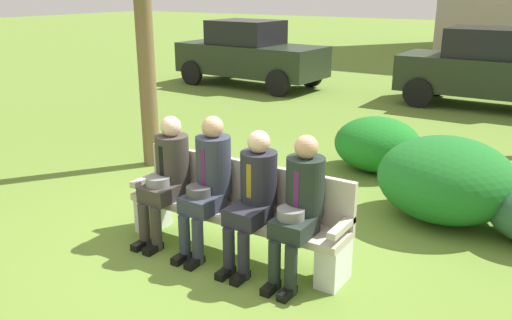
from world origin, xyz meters
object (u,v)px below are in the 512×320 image
Objects in this scene: seated_man_leftmost at (167,173)px; shrub_mid_lawn at (377,144)px; park_bench at (237,210)px; seated_man_centerleft at (208,179)px; shrub_far_lawn at (446,179)px; parked_car_near at (250,54)px; seated_man_rightmost at (300,202)px; parked_car_far at (494,69)px; seated_man_centerright at (253,193)px.

seated_man_leftmost reaches higher than shrub_mid_lawn.
park_bench is at bearing 10.17° from seated_man_leftmost.
seated_man_centerleft is 2.68m from shrub_far_lawn.
shrub_far_lawn is 0.38× the size of parked_car_near.
parked_car_far is at bearing 89.00° from seated_man_rightmost.
shrub_mid_lawn is (-0.46, 3.23, -0.34)m from seated_man_rightmost.
parked_car_far is at bearing 83.41° from shrub_mid_lawn.
seated_man_rightmost is 8.48m from parked_car_far.
shrub_mid_lawn is 0.81× the size of shrub_far_lawn.
shrub_far_lawn is at bearing -44.74° from shrub_mid_lawn.
park_bench is at bearing 154.03° from seated_man_centerright.
seated_man_rightmost is (0.48, -0.00, 0.01)m from seated_man_centerright.
seated_man_leftmost is 8.64m from parked_car_far.
park_bench is 9.28m from parked_car_near.
parked_car_near reaches higher than seated_man_centerright.
seated_man_leftmost is at bearing -179.90° from seated_man_rightmost.
seated_man_rightmost is at bearing -91.00° from parked_car_far.
seated_man_centerleft is at bearing 0.72° from seated_man_leftmost.
seated_man_rightmost is at bearing -0.22° from seated_man_centerleft.
park_bench is 1.72× the size of seated_man_centerleft.
seated_man_rightmost is (1.51, 0.00, 0.01)m from seated_man_leftmost.
parked_car_near is at bearing 117.64° from seated_man_leftmost.
seated_man_rightmost is at bearing -0.35° from seated_man_centerright.
seated_man_leftmost is at bearing -179.28° from seated_man_centerleft.
shrub_far_lawn is at bearing 50.81° from park_bench.
park_bench is 0.42m from seated_man_centerleft.
seated_man_centerright is at bearing -90.32° from shrub_mid_lawn.
parked_car_far reaches higher than park_bench.
park_bench is at bearing -95.33° from shrub_mid_lawn.
shrub_far_lawn is at bearing -84.45° from parked_car_far.
shrub_far_lawn is (1.52, 1.87, 0.04)m from park_bench.
seated_man_rightmost reaches higher than shrub_mid_lawn.
seated_man_rightmost is 3.28m from shrub_mid_lawn.
parked_car_far is at bearing 83.88° from park_bench.
parked_car_near is at bearing 120.51° from seated_man_centerleft.
shrub_far_lawn is (2.29, 2.01, -0.24)m from seated_man_leftmost.
parked_car_near reaches higher than shrub_far_lawn.
seated_man_leftmost is 1.00× the size of seated_man_centerright.
seated_man_centerright is 0.98× the size of seated_man_rightmost.
seated_man_centerright is at bearing -0.10° from seated_man_centerleft.
seated_man_centerright is 0.32× the size of parked_car_near.
seated_man_leftmost is 9.01m from parked_car_near.
seated_man_rightmost is at bearing -111.20° from shrub_far_lawn.
parked_car_far is (0.61, 5.25, 0.46)m from shrub_mid_lawn.
parked_car_near is (-6.47, 5.97, 0.37)m from shrub_far_lawn.
parked_car_near is (-5.69, 7.98, 0.11)m from seated_man_rightmost.
seated_man_centerleft reaches higher than shrub_mid_lawn.
park_bench is 8.40m from parked_car_far.
parked_car_near reaches higher than seated_man_centerleft.
seated_man_centerright is at bearing -94.21° from parked_car_far.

